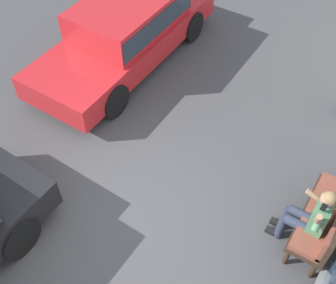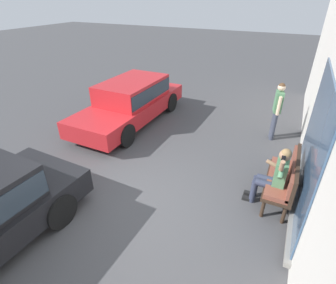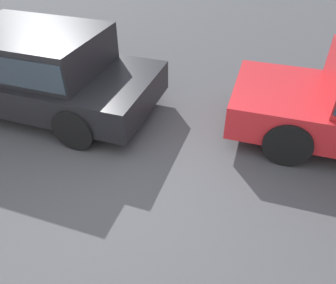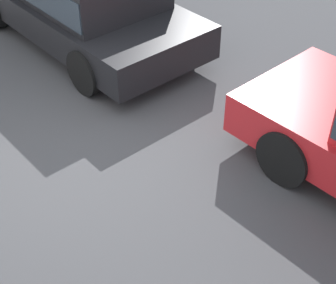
% 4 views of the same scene
% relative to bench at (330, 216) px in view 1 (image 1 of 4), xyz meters
% --- Properties ---
extents(ground_plane, '(60.00, 60.00, 0.00)m').
position_rel_bench_xyz_m(ground_plane, '(1.42, -2.90, -0.60)').
color(ground_plane, '#424244').
extents(bench, '(1.54, 0.55, 1.03)m').
position_rel_bench_xyz_m(bench, '(0.00, 0.00, 0.00)').
color(bench, '#332319').
rests_on(bench, ground_plane).
extents(person_on_phone, '(0.73, 0.74, 1.37)m').
position_rel_bench_xyz_m(person_on_phone, '(0.24, -0.22, 0.13)').
color(person_on_phone, '#2D3347').
rests_on(person_on_phone, ground_plane).
extents(parked_car_near, '(4.72, 1.85, 1.41)m').
position_rel_bench_xyz_m(parked_car_near, '(-2.03, -5.04, 0.18)').
color(parked_car_near, red).
rests_on(parked_car_near, ground_plane).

